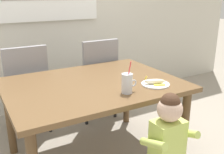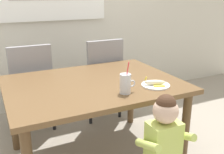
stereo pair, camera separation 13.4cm
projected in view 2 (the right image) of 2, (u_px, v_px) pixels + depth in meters
dining_table at (94, 92)px, 2.24m from camera, size 1.43×1.07×0.73m
dining_chair_left at (31, 83)px, 2.76m from camera, size 0.44×0.44×0.96m
dining_chair_right at (101, 74)px, 3.06m from camera, size 0.44×0.45×0.96m
toddler_standing at (164, 138)px, 1.75m from camera, size 0.33×0.24×0.84m
milk_cup at (125, 85)px, 1.95m from camera, size 0.13×0.08×0.25m
snack_plate at (156, 85)px, 2.12m from camera, size 0.23×0.23×0.01m
peeled_banana at (155, 83)px, 2.11m from camera, size 0.17×0.14×0.07m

